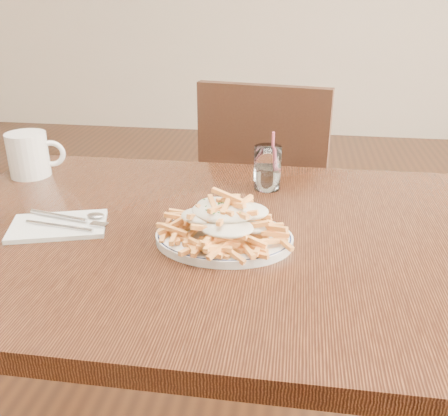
% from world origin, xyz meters
% --- Properties ---
extents(table, '(1.20, 0.80, 0.75)m').
position_xyz_m(table, '(0.00, 0.00, 0.67)').
color(table, black).
rests_on(table, ground).
extents(chair_far, '(0.49, 0.49, 0.92)m').
position_xyz_m(chair_far, '(0.05, 0.77, 0.52)').
color(chair_far, black).
rests_on(chair_far, ground).
extents(fries_plate, '(0.31, 0.29, 0.02)m').
position_xyz_m(fries_plate, '(0.02, -0.05, 0.76)').
color(fries_plate, white).
rests_on(fries_plate, table).
extents(loaded_fries, '(0.27, 0.24, 0.07)m').
position_xyz_m(loaded_fries, '(0.02, -0.05, 0.80)').
color(loaded_fries, '#EA9A47').
rests_on(loaded_fries, fries_plate).
extents(napkin, '(0.21, 0.17, 0.01)m').
position_xyz_m(napkin, '(-0.32, -0.04, 0.75)').
color(napkin, silver).
rests_on(napkin, table).
extents(cutlery, '(0.19, 0.08, 0.01)m').
position_xyz_m(cutlery, '(-0.32, -0.04, 0.76)').
color(cutlery, silver).
rests_on(cutlery, napkin).
extents(water_glass, '(0.06, 0.06, 0.14)m').
position_xyz_m(water_glass, '(0.08, 0.23, 0.79)').
color(water_glass, white).
rests_on(water_glass, table).
extents(coffee_mug, '(0.14, 0.10, 0.11)m').
position_xyz_m(coffee_mug, '(-0.52, 0.23, 0.80)').
color(coffee_mug, white).
rests_on(coffee_mug, table).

